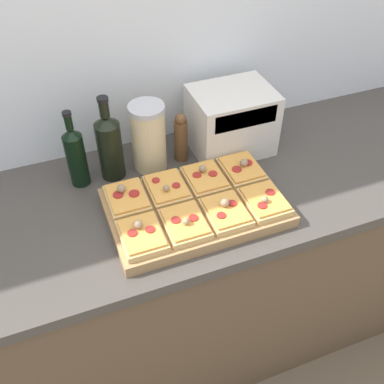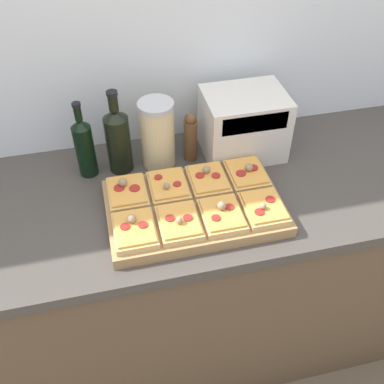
# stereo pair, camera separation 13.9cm
# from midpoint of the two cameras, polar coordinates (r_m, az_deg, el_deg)

# --- Properties ---
(wall_back) EXTENTS (6.00, 0.06, 2.50)m
(wall_back) POSITION_cam_midpoint_polar(r_m,az_deg,el_deg) (1.56, -3.91, 17.59)
(wall_back) COLOR silver
(wall_back) RESTS_ON ground_plane
(kitchen_counter) EXTENTS (2.63, 0.67, 0.91)m
(kitchen_counter) POSITION_cam_midpoint_polar(r_m,az_deg,el_deg) (1.80, -0.65, -11.03)
(kitchen_counter) COLOR brown
(kitchen_counter) RESTS_ON ground_plane
(cutting_board) EXTENTS (0.54, 0.34, 0.04)m
(cutting_board) POSITION_cam_midpoint_polar(r_m,az_deg,el_deg) (1.39, 3.13, -2.13)
(cutting_board) COLOR #A37A4C
(cutting_board) RESTS_ON kitchen_counter
(pizza_slice_back_left) EXTENTS (0.12, 0.15, 0.06)m
(pizza_slice_back_left) POSITION_cam_midpoint_polar(r_m,az_deg,el_deg) (1.40, -5.44, -0.13)
(pizza_slice_back_left) COLOR tan
(pizza_slice_back_left) RESTS_ON cutting_board
(pizza_slice_back_midleft) EXTENTS (0.12, 0.15, 0.05)m
(pizza_slice_back_midleft) POSITION_cam_midpoint_polar(r_m,az_deg,el_deg) (1.41, -0.24, 0.64)
(pizza_slice_back_midleft) COLOR tan
(pizza_slice_back_midleft) RESTS_ON cutting_board
(pizza_slice_back_midright) EXTENTS (0.12, 0.15, 0.05)m
(pizza_slice_back_midright) POSITION_cam_midpoint_polar(r_m,az_deg,el_deg) (1.44, 4.79, 1.47)
(pizza_slice_back_midright) COLOR tan
(pizza_slice_back_midright) RESTS_ON cutting_board
(pizza_slice_back_right) EXTENTS (0.12, 0.15, 0.05)m
(pizza_slice_back_right) POSITION_cam_midpoint_polar(r_m,az_deg,el_deg) (1.48, 9.62, 2.20)
(pizza_slice_back_right) COLOR tan
(pizza_slice_back_right) RESTS_ON cutting_board
(pizza_slice_front_left) EXTENTS (0.12, 0.15, 0.05)m
(pizza_slice_front_left) POSITION_cam_midpoint_polar(r_m,az_deg,el_deg) (1.28, -4.26, -4.92)
(pizza_slice_front_left) COLOR tan
(pizza_slice_front_left) RESTS_ON cutting_board
(pizza_slice_front_midleft) EXTENTS (0.12, 0.15, 0.05)m
(pizza_slice_front_midleft) POSITION_cam_midpoint_polar(r_m,az_deg,el_deg) (1.30, 1.39, -4.01)
(pizza_slice_front_midleft) COLOR tan
(pizza_slice_front_midleft) RESTS_ON cutting_board
(pizza_slice_front_midright) EXTENTS (0.12, 0.15, 0.05)m
(pizza_slice_front_midright) POSITION_cam_midpoint_polar(r_m,az_deg,el_deg) (1.33, 6.82, -3.02)
(pizza_slice_front_midright) COLOR tan
(pizza_slice_front_midright) RESTS_ON cutting_board
(pizza_slice_front_right) EXTENTS (0.12, 0.15, 0.05)m
(pizza_slice_front_right) POSITION_cam_midpoint_polar(r_m,az_deg,el_deg) (1.37, 11.96, -2.12)
(pizza_slice_front_right) COLOR tan
(pizza_slice_front_right) RESTS_ON cutting_board
(olive_oil_bottle) EXTENTS (0.06, 0.06, 0.28)m
(olive_oil_bottle) POSITION_cam_midpoint_polar(r_m,az_deg,el_deg) (1.50, -10.96, 5.63)
(olive_oil_bottle) COLOR black
(olive_oil_bottle) RESTS_ON kitchen_counter
(wine_bottle) EXTENTS (0.08, 0.08, 0.30)m
(wine_bottle) POSITION_cam_midpoint_polar(r_m,az_deg,el_deg) (1.50, -6.77, 6.60)
(wine_bottle) COLOR black
(wine_bottle) RESTS_ON kitchen_counter
(grain_jar_tall) EXTENTS (0.12, 0.12, 0.24)m
(grain_jar_tall) POSITION_cam_midpoint_polar(r_m,az_deg,el_deg) (1.52, -1.80, 7.26)
(grain_jar_tall) COLOR beige
(grain_jar_tall) RESTS_ON kitchen_counter
(pepper_mill) EXTENTS (0.05, 0.05, 0.19)m
(pepper_mill) POSITION_cam_midpoint_polar(r_m,az_deg,el_deg) (1.56, 2.37, 6.90)
(pepper_mill) COLOR brown
(pepper_mill) RESTS_ON kitchen_counter
(toaster_oven) EXTENTS (0.30, 0.22, 0.23)m
(toaster_oven) POSITION_cam_midpoint_polar(r_m,az_deg,el_deg) (1.59, 9.06, 8.43)
(toaster_oven) COLOR beige
(toaster_oven) RESTS_ON kitchen_counter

